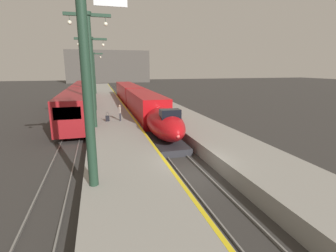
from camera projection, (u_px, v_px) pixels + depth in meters
name	position (u px, v px, depth m)	size (l,w,h in m)	color
ground_plane	(194.00, 176.00, 15.55)	(260.00, 260.00, 0.00)	#33302D
platform_left	(108.00, 109.00, 37.57)	(4.80, 110.00, 1.05)	gray
platform_right	(161.00, 107.00, 39.70)	(4.80, 110.00, 1.05)	gray
platform_left_safety_stripe	(124.00, 105.00, 38.05)	(0.20, 107.80, 0.01)	yellow
rail_main_left	(128.00, 108.00, 41.12)	(0.08, 110.00, 0.12)	slate
rail_main_right	(137.00, 108.00, 41.51)	(0.08, 110.00, 0.12)	slate
rail_secondary_left	(76.00, 110.00, 38.99)	(0.08, 110.00, 0.12)	slate
rail_secondary_right	(86.00, 110.00, 39.38)	(0.08, 110.00, 0.12)	slate
highspeed_train_main	(138.00, 101.00, 35.93)	(2.92, 38.98, 3.60)	#B20F14
regional_train_adjacent	(80.00, 97.00, 38.57)	(2.85, 36.60, 3.80)	maroon
station_column_near	(86.00, 53.00, 10.71)	(4.00, 0.68, 10.10)	#1E3828
station_column_mid	(91.00, 61.00, 22.50)	(4.00, 0.68, 10.24)	#1E3828
station_column_far	(92.00, 67.00, 32.33)	(4.00, 0.68, 9.32)	#1E3828
station_column_distant	(94.00, 69.00, 53.31)	(4.00, 0.68, 8.65)	#1E3828
passenger_near_edge	(120.00, 111.00, 26.52)	(0.28, 0.56, 1.69)	#23232D
rolling_suitcase	(107.00, 118.00, 26.33)	(0.40, 0.22, 0.98)	black
terminus_back_wall	(109.00, 67.00, 109.57)	(36.00, 2.00, 14.00)	#4C4742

